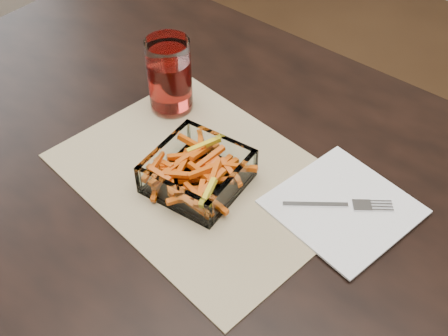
# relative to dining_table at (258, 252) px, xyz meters

# --- Properties ---
(dining_table) EXTENTS (1.60, 0.90, 0.75)m
(dining_table) POSITION_rel_dining_table_xyz_m (0.00, 0.00, 0.00)
(dining_table) COLOR black
(dining_table) RESTS_ON ground
(placemat) EXTENTS (0.48, 0.38, 0.00)m
(placemat) POSITION_rel_dining_table_xyz_m (-0.12, 0.01, 0.09)
(placemat) COLOR tan
(placemat) RESTS_ON dining_table
(glass_bowl) EXTENTS (0.15, 0.15, 0.05)m
(glass_bowl) POSITION_rel_dining_table_xyz_m (-0.12, -0.01, 0.11)
(glass_bowl) COLOR white
(glass_bowl) RESTS_ON placemat
(tumbler) EXTENTS (0.08, 0.08, 0.14)m
(tumbler) POSITION_rel_dining_table_xyz_m (-0.28, 0.10, 0.15)
(tumbler) COLOR white
(tumbler) RESTS_ON placemat
(napkin) EXTENTS (0.22, 0.22, 0.00)m
(napkin) POSITION_rel_dining_table_xyz_m (0.09, 0.09, 0.09)
(napkin) COLOR white
(napkin) RESTS_ON placemat
(fork) EXTENTS (0.14, 0.12, 0.00)m
(fork) POSITION_rel_dining_table_xyz_m (0.08, 0.09, 0.10)
(fork) COLOR silver
(fork) RESTS_ON napkin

